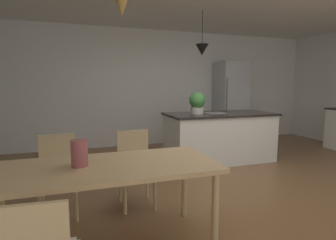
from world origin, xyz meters
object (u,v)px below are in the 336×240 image
at_px(kitchen_island, 219,136).
at_px(potted_plant_on_island, 197,102).
at_px(vase_on_dining_table, 79,153).
at_px(refrigerator, 231,103).
at_px(chair_far_right, 135,165).
at_px(dining_table, 105,173).
at_px(chair_far_left, 58,173).

height_order(kitchen_island, potted_plant_on_island, potted_plant_on_island).
height_order(kitchen_island, vase_on_dining_table, vase_on_dining_table).
relative_size(kitchen_island, potted_plant_on_island, 5.14).
bearing_deg(refrigerator, potted_plant_on_island, -137.69).
distance_m(kitchen_island, vase_on_dining_table, 3.29).
height_order(chair_far_right, vase_on_dining_table, vase_on_dining_table).
bearing_deg(vase_on_dining_table, kitchen_island, 40.26).
xyz_separation_m(dining_table, vase_on_dining_table, (-0.19, 0.03, 0.18)).
distance_m(chair_far_right, kitchen_island, 2.32).
bearing_deg(vase_on_dining_table, chair_far_left, 106.74).
bearing_deg(dining_table, chair_far_left, 118.15).
bearing_deg(kitchen_island, dining_table, -137.02).
relative_size(dining_table, refrigerator, 0.95).
height_order(dining_table, refrigerator, refrigerator).
height_order(chair_far_left, kitchen_island, kitchen_island).
xyz_separation_m(chair_far_right, chair_far_left, (-0.84, -0.00, 0.00)).
distance_m(refrigerator, potted_plant_on_island, 2.16).
bearing_deg(kitchen_island, chair_far_right, -144.27).
bearing_deg(chair_far_right, refrigerator, 43.00).
bearing_deg(refrigerator, chair_far_right, -137.00).
xyz_separation_m(chair_far_left, kitchen_island, (2.72, 1.35, -0.01)).
relative_size(refrigerator, potted_plant_on_island, 5.09).
height_order(chair_far_right, refrigerator, refrigerator).
bearing_deg(dining_table, chair_far_right, 62.01).
relative_size(dining_table, chair_far_right, 2.16).
bearing_deg(chair_far_left, potted_plant_on_island, 30.93).
xyz_separation_m(kitchen_island, refrigerator, (1.13, 1.45, 0.53)).
xyz_separation_m(chair_far_left, vase_on_dining_table, (0.23, -0.76, 0.38)).
distance_m(kitchen_island, refrigerator, 1.91).
bearing_deg(vase_on_dining_table, potted_plant_on_island, 46.19).
bearing_deg(kitchen_island, chair_far_left, -153.61).
height_order(dining_table, vase_on_dining_table, vase_on_dining_table).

